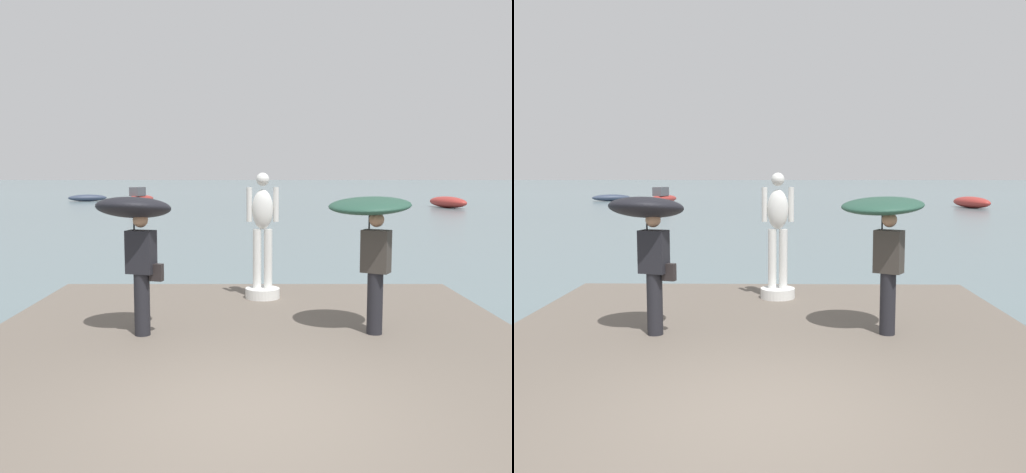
# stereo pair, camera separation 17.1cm
# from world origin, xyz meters

# --- Properties ---
(ground_plane) EXTENTS (400.00, 400.00, 0.00)m
(ground_plane) POSITION_xyz_m (0.00, 40.00, 0.00)
(ground_plane) COLOR slate
(pier) EXTENTS (7.71, 9.54, 0.40)m
(pier) POSITION_xyz_m (0.00, 1.77, 0.20)
(pier) COLOR #60564C
(pier) RESTS_ON ground
(statue_white_figure) EXTENTS (0.63, 0.63, 2.28)m
(statue_white_figure) POSITION_xyz_m (0.14, 5.18, 1.36)
(statue_white_figure) COLOR silver
(statue_white_figure) RESTS_ON pier
(onlooker_left) EXTENTS (1.29, 1.31, 2.00)m
(onlooker_left) POSITION_xyz_m (-1.65, 2.74, 1.97)
(onlooker_left) COLOR black
(onlooker_left) RESTS_ON pier
(onlooker_right) EXTENTS (1.58, 1.58, 1.98)m
(onlooker_right) POSITION_xyz_m (1.64, 2.83, 1.96)
(onlooker_right) COLOR black
(onlooker_right) RESTS_ON pier
(boat_near) EXTENTS (3.79, 2.31, 0.65)m
(boat_near) POSITION_xyz_m (-16.23, 51.39, 0.32)
(boat_near) COLOR #2D384C
(boat_near) RESTS_ON ground
(boat_far) EXTENTS (2.49, 5.10, 1.46)m
(boat_far) POSITION_xyz_m (-10.44, 47.35, 0.50)
(boat_far) COLOR #9E2D28
(boat_far) RESTS_ON ground
(boat_leftward) EXTENTS (2.63, 4.74, 0.87)m
(boat_leftward) POSITION_xyz_m (15.01, 40.62, 0.44)
(boat_leftward) COLOR #9E2D28
(boat_leftward) RESTS_ON ground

